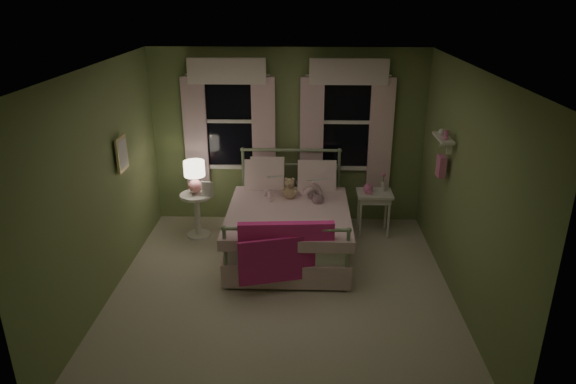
{
  "coord_description": "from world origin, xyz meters",
  "views": [
    {
      "loc": [
        0.24,
        -5.23,
        3.33
      ],
      "look_at": [
        0.05,
        0.68,
        1.0
      ],
      "focal_mm": 32.0,
      "sensor_mm": 36.0,
      "label": 1
    }
  ],
  "objects_px": {
    "nightstand_left": "(197,209)",
    "table_lamp": "(195,174)",
    "child_right": "(310,174)",
    "nightstand_right": "(374,199)",
    "bed": "(288,226)",
    "teddy_bear": "(289,190)",
    "child_left": "(270,178)"
  },
  "relations": [
    {
      "from": "teddy_bear",
      "to": "bed",
      "type": "bearing_deg",
      "value": -91.15
    },
    {
      "from": "child_left",
      "to": "nightstand_left",
      "type": "distance_m",
      "value": 1.15
    },
    {
      "from": "nightstand_right",
      "to": "nightstand_left",
      "type": "bearing_deg",
      "value": -176.55
    },
    {
      "from": "bed",
      "to": "child_right",
      "type": "height_order",
      "value": "child_right"
    },
    {
      "from": "child_right",
      "to": "table_lamp",
      "type": "xyz_separation_m",
      "value": [
        -1.61,
        -0.0,
        -0.01
      ]
    },
    {
      "from": "nightstand_left",
      "to": "table_lamp",
      "type": "distance_m",
      "value": 0.54
    },
    {
      "from": "bed",
      "to": "nightstand_right",
      "type": "distance_m",
      "value": 1.36
    },
    {
      "from": "child_right",
      "to": "table_lamp",
      "type": "bearing_deg",
      "value": -15.8
    },
    {
      "from": "child_right",
      "to": "nightstand_left",
      "type": "bearing_deg",
      "value": -15.8
    },
    {
      "from": "bed",
      "to": "table_lamp",
      "type": "distance_m",
      "value": 1.5
    },
    {
      "from": "nightstand_left",
      "to": "nightstand_right",
      "type": "bearing_deg",
      "value": 3.45
    },
    {
      "from": "child_right",
      "to": "table_lamp",
      "type": "height_order",
      "value": "child_right"
    },
    {
      "from": "table_lamp",
      "to": "child_left",
      "type": "bearing_deg",
      "value": 0.23
    },
    {
      "from": "child_left",
      "to": "child_right",
      "type": "bearing_deg",
      "value": 175.52
    },
    {
      "from": "bed",
      "to": "child_left",
      "type": "bearing_deg",
      "value": 122.39
    },
    {
      "from": "bed",
      "to": "table_lamp",
      "type": "xyz_separation_m",
      "value": [
        -1.32,
        0.43,
        0.58
      ]
    },
    {
      "from": "child_right",
      "to": "nightstand_right",
      "type": "relative_size",
      "value": 1.22
    },
    {
      "from": "child_left",
      "to": "nightstand_right",
      "type": "bearing_deg",
      "value": -178.78
    },
    {
      "from": "child_right",
      "to": "child_left",
      "type": "bearing_deg",
      "value": -15.95
    },
    {
      "from": "table_lamp",
      "to": "nightstand_right",
      "type": "relative_size",
      "value": 0.72
    },
    {
      "from": "child_right",
      "to": "nightstand_left",
      "type": "distance_m",
      "value": 1.69
    },
    {
      "from": "nightstand_left",
      "to": "table_lamp",
      "type": "relative_size",
      "value": 1.4
    },
    {
      "from": "teddy_bear",
      "to": "table_lamp",
      "type": "relative_size",
      "value": 0.68
    },
    {
      "from": "bed",
      "to": "child_right",
      "type": "relative_size",
      "value": 2.6
    },
    {
      "from": "child_left",
      "to": "table_lamp",
      "type": "bearing_deg",
      "value": -4.26
    },
    {
      "from": "table_lamp",
      "to": "bed",
      "type": "bearing_deg",
      "value": -17.99
    },
    {
      "from": "teddy_bear",
      "to": "nightstand_left",
      "type": "relative_size",
      "value": 0.49
    },
    {
      "from": "child_left",
      "to": "table_lamp",
      "type": "xyz_separation_m",
      "value": [
        -1.05,
        -0.0,
        0.05
      ]
    },
    {
      "from": "nightstand_right",
      "to": "child_left",
      "type": "bearing_deg",
      "value": -174.29
    },
    {
      "from": "nightstand_right",
      "to": "bed",
      "type": "bearing_deg",
      "value": -154.38
    },
    {
      "from": "child_left",
      "to": "child_right",
      "type": "distance_m",
      "value": 0.56
    },
    {
      "from": "bed",
      "to": "nightstand_right",
      "type": "relative_size",
      "value": 3.18
    }
  ]
}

